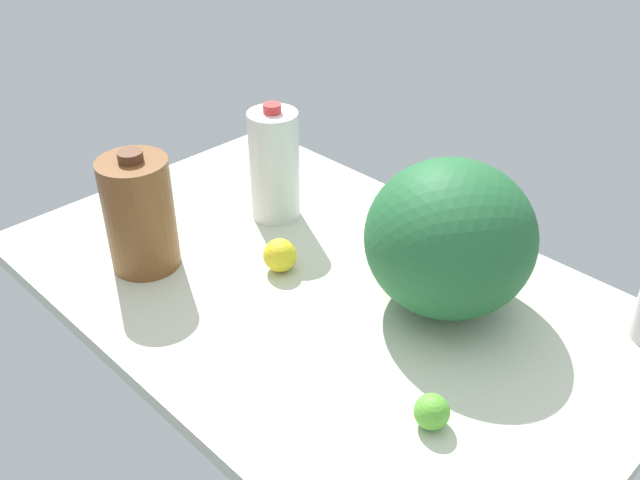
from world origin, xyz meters
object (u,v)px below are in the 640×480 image
at_px(milk_jug, 274,165).
at_px(lemon_by_jug, 280,255).
at_px(watermelon, 450,238).
at_px(lime_beside_bowl, 432,412).
at_px(chocolate_milk_jug, 140,214).

height_order(milk_jug, lemon_by_jug, milk_jug).
height_order(milk_jug, watermelon, watermelon).
height_order(milk_jug, lime_beside_bowl, milk_jug).
xyz_separation_m(chocolate_milk_jug, milk_jug, (0.04, 0.30, 0.01)).
height_order(lemon_by_jug, lime_beside_bowl, lemon_by_jug).
height_order(watermelon, lime_beside_bowl, watermelon).
relative_size(chocolate_milk_jug, milk_jug, 0.95).
distance_m(chocolate_milk_jug, milk_jug, 0.30).
relative_size(milk_jug, lemon_by_jug, 3.92).
distance_m(milk_jug, watermelon, 0.44).
bearing_deg(watermelon, lemon_by_jug, -153.41).
bearing_deg(chocolate_milk_jug, lime_beside_bowl, 5.59).
relative_size(chocolate_milk_jug, lemon_by_jug, 3.71).
relative_size(chocolate_milk_jug, watermelon, 0.82).
distance_m(milk_jug, lemon_by_jug, 0.22).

